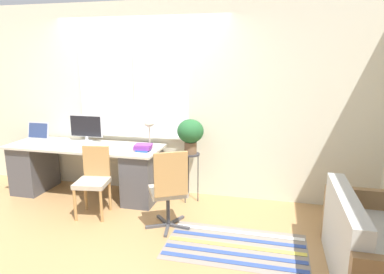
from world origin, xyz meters
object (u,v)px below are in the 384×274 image
at_px(keyboard, 72,147).
at_px(desk_chair_wooden, 93,179).
at_px(office_chair_swivel, 169,189).
at_px(potted_plant, 190,133).
at_px(book_stack, 143,147).
at_px(plant_stand, 190,160).
at_px(desk_lamp, 149,127).
at_px(couch_loveseat, 373,252).
at_px(monitor, 86,128).
at_px(mouse, 92,148).
at_px(laptop, 35,137).

height_order(keyboard, desk_chair_wooden, desk_chair_wooden).
relative_size(office_chair_swivel, potted_plant, 2.05).
xyz_separation_m(book_stack, plant_stand, (0.59, 0.22, -0.20)).
distance_m(desk_lamp, office_chair_swivel, 1.10).
relative_size(office_chair_swivel, couch_loveseat, 0.67).
relative_size(monitor, potted_plant, 1.08).
height_order(office_chair_swivel, potted_plant, potted_plant).
bearing_deg(desk_chair_wooden, desk_lamp, 41.80).
distance_m(monitor, couch_loveseat, 3.89).
relative_size(mouse, plant_stand, 0.10).
xyz_separation_m(mouse, plant_stand, (1.30, 0.29, -0.17)).
xyz_separation_m(office_chair_swivel, potted_plant, (0.04, 0.85, 0.47)).
bearing_deg(desk_chair_wooden, couch_loveseat, -20.50).
height_order(plant_stand, potted_plant, potted_plant).
distance_m(laptop, couch_loveseat, 4.54).
relative_size(couch_loveseat, potted_plant, 3.05).
distance_m(laptop, keyboard, 0.80).
height_order(couch_loveseat, potted_plant, potted_plant).
distance_m(desk_chair_wooden, office_chair_swivel, 1.06).
bearing_deg(couch_loveseat, book_stack, 66.69).
bearing_deg(mouse, desk_chair_wooden, -60.37).
xyz_separation_m(couch_loveseat, plant_stand, (-1.97, 1.32, 0.32)).
bearing_deg(office_chair_swivel, book_stack, -77.17).
bearing_deg(office_chair_swivel, plant_stand, -121.10).
bearing_deg(book_stack, mouse, -173.65).
bearing_deg(laptop, book_stack, -4.73).
bearing_deg(desk_lamp, potted_plant, 4.66).
relative_size(laptop, couch_loveseat, 0.24).
bearing_deg(keyboard, book_stack, 4.87).
xyz_separation_m(desk_chair_wooden, couch_loveseat, (3.06, -0.65, -0.19)).
bearing_deg(potted_plant, book_stack, -159.97).
distance_m(desk_lamp, plant_stand, 0.72).
distance_m(laptop, office_chair_swivel, 2.47).
bearing_deg(couch_loveseat, potted_plant, 56.19).
bearing_deg(plant_stand, book_stack, -159.97).
xyz_separation_m(desk_lamp, couch_loveseat, (2.54, -1.28, -0.76)).
distance_m(desk_chair_wooden, couch_loveseat, 3.13).
relative_size(keyboard, desk_lamp, 1.15).
bearing_deg(plant_stand, keyboard, -169.31).
height_order(monitor, couch_loveseat, monitor).
distance_m(keyboard, mouse, 0.30).
relative_size(laptop, monitor, 0.69).
distance_m(desk_lamp, potted_plant, 0.57).
xyz_separation_m(desk_lamp, book_stack, (-0.03, -0.17, -0.25)).
height_order(monitor, mouse, monitor).
distance_m(book_stack, office_chair_swivel, 0.89).
height_order(keyboard, mouse, mouse).
height_order(mouse, potted_plant, potted_plant).
bearing_deg(desk_lamp, book_stack, -99.53).
xyz_separation_m(monitor, book_stack, (1.00, -0.30, -0.16)).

